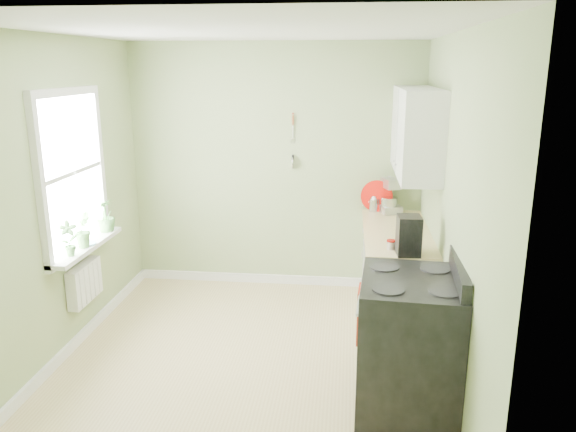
# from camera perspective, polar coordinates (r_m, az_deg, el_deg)

# --- Properties ---
(floor) EXTENTS (3.20, 3.60, 0.02)m
(floor) POSITION_cam_1_polar(r_m,az_deg,el_deg) (4.99, -4.01, -14.54)
(floor) COLOR tan
(floor) RESTS_ON ground
(ceiling) EXTENTS (3.20, 3.60, 0.02)m
(ceiling) POSITION_cam_1_polar(r_m,az_deg,el_deg) (4.34, -4.70, 18.45)
(ceiling) COLOR white
(ceiling) RESTS_ON wall_back
(wall_back) EXTENTS (3.20, 0.02, 2.70)m
(wall_back) POSITION_cam_1_polar(r_m,az_deg,el_deg) (6.22, -1.32, 4.89)
(wall_back) COLOR #9CAE76
(wall_back) RESTS_ON floor
(wall_left) EXTENTS (0.02, 3.60, 2.70)m
(wall_left) POSITION_cam_1_polar(r_m,az_deg,el_deg) (5.02, -22.73, 1.21)
(wall_left) COLOR #9CAE76
(wall_left) RESTS_ON floor
(wall_right) EXTENTS (0.02, 3.60, 2.70)m
(wall_right) POSITION_cam_1_polar(r_m,az_deg,el_deg) (4.47, 16.40, 0.21)
(wall_right) COLOR #9CAE76
(wall_right) RESTS_ON floor
(base_cabinets) EXTENTS (0.60, 1.60, 0.87)m
(base_cabinets) POSITION_cam_1_polar(r_m,az_deg,el_deg) (5.66, 10.89, -6.08)
(base_cabinets) COLOR white
(base_cabinets) RESTS_ON floor
(countertop) EXTENTS (0.64, 1.60, 0.04)m
(countertop) POSITION_cam_1_polar(r_m,az_deg,el_deg) (5.51, 11.02, -1.66)
(countertop) COLOR #E0CB89
(countertop) RESTS_ON base_cabinets
(upper_cabinets) EXTENTS (0.35, 1.40, 0.80)m
(upper_cabinets) POSITION_cam_1_polar(r_m,az_deg,el_deg) (5.43, 12.88, 8.35)
(upper_cabinets) COLOR white
(upper_cabinets) RESTS_ON wall_right
(window) EXTENTS (0.06, 1.14, 1.44)m
(window) POSITION_cam_1_polar(r_m,az_deg,el_deg) (5.22, -21.14, 4.13)
(window) COLOR white
(window) RESTS_ON wall_left
(window_sill) EXTENTS (0.18, 1.14, 0.04)m
(window_sill) POSITION_cam_1_polar(r_m,az_deg,el_deg) (5.35, -19.77, -2.92)
(window_sill) COLOR white
(window_sill) RESTS_ON wall_left
(radiator) EXTENTS (0.12, 0.50, 0.35)m
(radiator) POSITION_cam_1_polar(r_m,az_deg,el_deg) (5.43, -19.97, -6.38)
(radiator) COLOR white
(radiator) RESTS_ON wall_left
(wall_utensils) EXTENTS (0.02, 0.14, 0.58)m
(wall_utensils) POSITION_cam_1_polar(r_m,az_deg,el_deg) (6.13, 0.50, 6.78)
(wall_utensils) COLOR #E0CB89
(wall_utensils) RESTS_ON wall_back
(stove) EXTENTS (0.78, 0.87, 1.13)m
(stove) POSITION_cam_1_polar(r_m,az_deg,el_deg) (4.24, 12.23, -12.50)
(stove) COLOR black
(stove) RESTS_ON floor
(stand_mixer) EXTENTS (0.29, 0.37, 0.41)m
(stand_mixer) POSITION_cam_1_polar(r_m,az_deg,el_deg) (6.17, 10.22, 2.05)
(stand_mixer) COLOR #B2B2B7
(stand_mixer) RESTS_ON countertop
(kettle) EXTENTS (0.17, 0.10, 0.17)m
(kettle) POSITION_cam_1_polar(r_m,az_deg,el_deg) (6.16, 8.67, 1.25)
(kettle) COLOR silver
(kettle) RESTS_ON countertop
(coffee_maker) EXTENTS (0.20, 0.22, 0.33)m
(coffee_maker) POSITION_cam_1_polar(r_m,az_deg,el_deg) (4.79, 12.13, -2.04)
(coffee_maker) COLOR black
(coffee_maker) RESTS_ON countertop
(red_tray) EXTENTS (0.35, 0.08, 0.34)m
(red_tray) POSITION_cam_1_polar(r_m,az_deg,el_deg) (6.14, 9.00, 2.01)
(red_tray) COLOR #B80F08
(red_tray) RESTS_ON countertop
(jar) EXTENTS (0.08, 0.08, 0.08)m
(jar) POSITION_cam_1_polar(r_m,az_deg,el_deg) (4.93, 10.42, -2.87)
(jar) COLOR #BFAD9B
(jar) RESTS_ON countertop
(plant_a) EXTENTS (0.20, 0.19, 0.31)m
(plant_a) POSITION_cam_1_polar(r_m,az_deg,el_deg) (5.02, -21.40, -2.15)
(plant_a) COLOR #49803C
(plant_a) RESTS_ON window_sill
(plant_b) EXTENTS (0.19, 0.21, 0.32)m
(plant_b) POSITION_cam_1_polar(r_m,az_deg,el_deg) (5.24, -20.15, -1.30)
(plant_b) COLOR #49803C
(plant_b) RESTS_ON window_sill
(plant_c) EXTENTS (0.22, 0.22, 0.31)m
(plant_c) POSITION_cam_1_polar(r_m,az_deg,el_deg) (5.65, -18.05, 0.06)
(plant_c) COLOR #49803C
(plant_c) RESTS_ON window_sill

